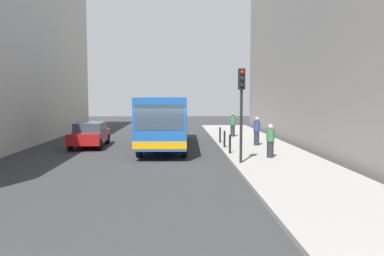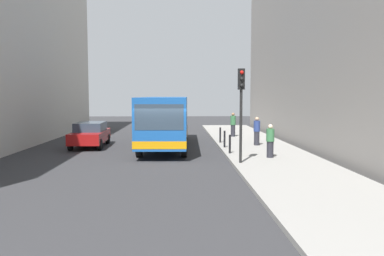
{
  "view_description": "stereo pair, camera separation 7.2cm",
  "coord_description": "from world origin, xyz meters",
  "px_view_note": "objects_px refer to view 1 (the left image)",
  "views": [
    {
      "loc": [
        0.77,
        -18.71,
        3.08
      ],
      "look_at": [
        1.57,
        2.66,
        1.31
      ],
      "focal_mm": 36.41,
      "sensor_mm": 36.0,
      "label": 1
    },
    {
      "loc": [
        0.84,
        -18.71,
        3.08
      ],
      "look_at": [
        1.57,
        2.66,
        1.31
      ],
      "focal_mm": 36.41,
      "sensor_mm": 36.0,
      "label": 2
    }
  ],
  "objects_px": {
    "bollard_near": "(230,144)",
    "pedestrian_far_sidewalk": "(233,125)",
    "pedestrian_mid_sidewalk": "(257,131)",
    "traffic_light": "(242,98)",
    "car_beside_bus": "(90,134)",
    "bollard_mid": "(225,139)",
    "pedestrian_near_signal": "(270,141)",
    "bus": "(166,118)",
    "bollard_far": "(220,135)"
  },
  "relations": [
    {
      "from": "car_beside_bus",
      "to": "pedestrian_near_signal",
      "type": "xyz_separation_m",
      "value": [
        9.69,
        -5.42,
        0.15
      ]
    },
    {
      "from": "bus",
      "to": "car_beside_bus",
      "type": "relative_size",
      "value": 2.49
    },
    {
      "from": "bollard_mid",
      "to": "pedestrian_far_sidewalk",
      "type": "height_order",
      "value": "pedestrian_far_sidewalk"
    },
    {
      "from": "traffic_light",
      "to": "pedestrian_mid_sidewalk",
      "type": "distance_m",
      "value": 6.64
    },
    {
      "from": "car_beside_bus",
      "to": "traffic_light",
      "type": "relative_size",
      "value": 1.09
    },
    {
      "from": "bollard_near",
      "to": "pedestrian_mid_sidewalk",
      "type": "relative_size",
      "value": 0.57
    },
    {
      "from": "car_beside_bus",
      "to": "pedestrian_near_signal",
      "type": "height_order",
      "value": "pedestrian_near_signal"
    },
    {
      "from": "car_beside_bus",
      "to": "traffic_light",
      "type": "distance_m",
      "value": 10.79
    },
    {
      "from": "bollard_mid",
      "to": "bollard_far",
      "type": "distance_m",
      "value": 2.3
    },
    {
      "from": "bus",
      "to": "traffic_light",
      "type": "xyz_separation_m",
      "value": [
        3.47,
        -6.67,
        1.28
      ]
    },
    {
      "from": "car_beside_bus",
      "to": "bollard_near",
      "type": "xyz_separation_m",
      "value": [
        7.96,
        -3.98,
        -0.16
      ]
    },
    {
      "from": "bus",
      "to": "pedestrian_mid_sidewalk",
      "type": "xyz_separation_m",
      "value": [
        5.39,
        -0.65,
        -0.74
      ]
    },
    {
      "from": "bollard_mid",
      "to": "pedestrian_far_sidewalk",
      "type": "distance_m",
      "value": 6.05
    },
    {
      "from": "pedestrian_near_signal",
      "to": "bollard_near",
      "type": "bearing_deg",
      "value": -137.08
    },
    {
      "from": "bollard_far",
      "to": "pedestrian_near_signal",
      "type": "distance_m",
      "value": 6.29
    },
    {
      "from": "pedestrian_near_signal",
      "to": "pedestrian_far_sidewalk",
      "type": "bearing_deg",
      "value": 175.09
    },
    {
      "from": "traffic_light",
      "to": "bollard_mid",
      "type": "distance_m",
      "value": 5.66
    },
    {
      "from": "bollard_near",
      "to": "pedestrian_far_sidewalk",
      "type": "xyz_separation_m",
      "value": [
        1.31,
        8.2,
        0.38
      ]
    },
    {
      "from": "pedestrian_near_signal",
      "to": "car_beside_bus",
      "type": "bearing_deg",
      "value": -126.64
    },
    {
      "from": "bus",
      "to": "bollard_mid",
      "type": "xyz_separation_m",
      "value": [
        3.37,
        -1.54,
        -1.1
      ]
    },
    {
      "from": "traffic_light",
      "to": "bollard_near",
      "type": "xyz_separation_m",
      "value": [
        -0.1,
        2.83,
        -2.38
      ]
    },
    {
      "from": "car_beside_bus",
      "to": "bollard_mid",
      "type": "height_order",
      "value": "car_beside_bus"
    },
    {
      "from": "bollard_far",
      "to": "bollard_near",
      "type": "bearing_deg",
      "value": -90.0
    },
    {
      "from": "bus",
      "to": "traffic_light",
      "type": "relative_size",
      "value": 2.7
    },
    {
      "from": "pedestrian_mid_sidewalk",
      "to": "pedestrian_far_sidewalk",
      "type": "relative_size",
      "value": 0.98
    },
    {
      "from": "car_beside_bus",
      "to": "bollard_far",
      "type": "xyz_separation_m",
      "value": [
        7.96,
        0.62,
        -0.16
      ]
    },
    {
      "from": "traffic_light",
      "to": "pedestrian_near_signal",
      "type": "distance_m",
      "value": 2.98
    },
    {
      "from": "car_beside_bus",
      "to": "bus",
      "type": "bearing_deg",
      "value": 176.53
    },
    {
      "from": "car_beside_bus",
      "to": "bollard_mid",
      "type": "xyz_separation_m",
      "value": [
        7.96,
        -1.68,
        -0.16
      ]
    },
    {
      "from": "car_beside_bus",
      "to": "pedestrian_mid_sidewalk",
      "type": "bearing_deg",
      "value": 173.77
    },
    {
      "from": "pedestrian_near_signal",
      "to": "pedestrian_mid_sidewalk",
      "type": "bearing_deg",
      "value": 168.95
    },
    {
      "from": "car_beside_bus",
      "to": "pedestrian_mid_sidewalk",
      "type": "distance_m",
      "value": 10.02
    },
    {
      "from": "traffic_light",
      "to": "bollard_mid",
      "type": "xyz_separation_m",
      "value": [
        -0.1,
        5.13,
        -2.38
      ]
    },
    {
      "from": "pedestrian_mid_sidewalk",
      "to": "pedestrian_far_sidewalk",
      "type": "height_order",
      "value": "pedestrian_far_sidewalk"
    },
    {
      "from": "bollard_far",
      "to": "bus",
      "type": "bearing_deg",
      "value": -167.23
    },
    {
      "from": "bollard_far",
      "to": "pedestrian_near_signal",
      "type": "bearing_deg",
      "value": -74.01
    },
    {
      "from": "car_beside_bus",
      "to": "pedestrian_mid_sidewalk",
      "type": "relative_size",
      "value": 2.65
    },
    {
      "from": "bollard_near",
      "to": "traffic_light",
      "type": "bearing_deg",
      "value": -87.97
    },
    {
      "from": "bus",
      "to": "traffic_light",
      "type": "height_order",
      "value": "traffic_light"
    },
    {
      "from": "traffic_light",
      "to": "bollard_near",
      "type": "height_order",
      "value": "traffic_light"
    },
    {
      "from": "pedestrian_far_sidewalk",
      "to": "bollard_mid",
      "type": "bearing_deg",
      "value": -132.22
    },
    {
      "from": "bollard_far",
      "to": "pedestrian_mid_sidewalk",
      "type": "xyz_separation_m",
      "value": [
        2.02,
        -1.41,
        0.36
      ]
    },
    {
      "from": "bollard_near",
      "to": "pedestrian_mid_sidewalk",
      "type": "bearing_deg",
      "value": 57.66
    },
    {
      "from": "traffic_light",
      "to": "pedestrian_far_sidewalk",
      "type": "distance_m",
      "value": 11.27
    },
    {
      "from": "bollard_far",
      "to": "pedestrian_near_signal",
      "type": "relative_size",
      "value": 0.6
    },
    {
      "from": "traffic_light",
      "to": "pedestrian_far_sidewalk",
      "type": "relative_size",
      "value": 2.38
    },
    {
      "from": "bollard_mid",
      "to": "bollard_far",
      "type": "bearing_deg",
      "value": 90.0
    },
    {
      "from": "bollard_far",
      "to": "pedestrian_far_sidewalk",
      "type": "xyz_separation_m",
      "value": [
        1.31,
        3.59,
        0.38
      ]
    },
    {
      "from": "pedestrian_near_signal",
      "to": "bollard_far",
      "type": "bearing_deg",
      "value": -171.44
    },
    {
      "from": "bus",
      "to": "pedestrian_mid_sidewalk",
      "type": "bearing_deg",
      "value": 174.61
    }
  ]
}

